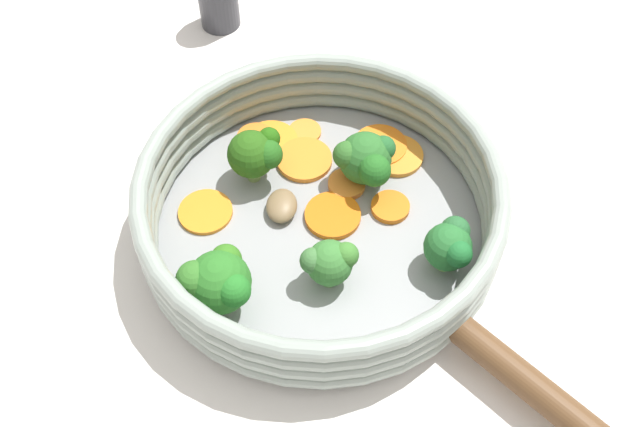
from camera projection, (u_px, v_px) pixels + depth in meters
name	position (u px, v px, depth m)	size (l,w,h in m)	color
ground_plane	(320.00, 233.00, 0.60)	(4.00, 4.00, 0.00)	white
skillet	(320.00, 229.00, 0.60)	(0.27, 0.27, 0.01)	#939699
skillet_rim_wall	(320.00, 203.00, 0.57)	(0.28, 0.28, 0.06)	#919E95
skillet_handle	(564.00, 412.00, 0.49)	(0.02, 0.02, 0.18)	brown
skillet_rivet_left	(411.00, 350.00, 0.52)	(0.01, 0.01, 0.01)	#919896
skillet_rivet_right	(470.00, 290.00, 0.55)	(0.01, 0.01, 0.01)	#949495
carrot_slice_0	(305.00, 132.00, 0.65)	(0.03, 0.03, 0.00)	orange
carrot_slice_1	(330.00, 212.00, 0.60)	(0.04, 0.04, 0.01)	orange
carrot_slice_2	(390.00, 207.00, 0.60)	(0.03, 0.03, 0.01)	orange
carrot_slice_3	(304.00, 160.00, 0.63)	(0.05, 0.05, 0.00)	orange
carrot_slice_4	(347.00, 184.00, 0.61)	(0.03, 0.03, 0.01)	orange
carrot_slice_5	(380.00, 146.00, 0.64)	(0.05, 0.05, 0.01)	orange
carrot_slice_6	(397.00, 155.00, 0.63)	(0.04, 0.04, 0.00)	orange
carrot_slice_7	(256.00, 138.00, 0.64)	(0.03, 0.03, 0.00)	orange
carrot_slice_8	(205.00, 212.00, 0.60)	(0.04, 0.04, 0.00)	orange
carrot_slice_9	(271.00, 142.00, 0.64)	(0.05, 0.05, 0.00)	orange
broccoli_floret_0	(218.00, 281.00, 0.52)	(0.05, 0.05, 0.06)	#7EA158
broccoli_floret_1	(329.00, 262.00, 0.54)	(0.03, 0.04, 0.04)	#7CA765
broccoli_floret_2	(450.00, 245.00, 0.55)	(0.04, 0.04, 0.04)	#85B460
broccoli_floret_3	(365.00, 159.00, 0.60)	(0.05, 0.05, 0.05)	#7BB06B
broccoli_floret_4	(255.00, 154.00, 0.60)	(0.04, 0.04, 0.05)	#7C964E
mushroom_piece_0	(282.00, 206.00, 0.59)	(0.03, 0.02, 0.01)	olive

